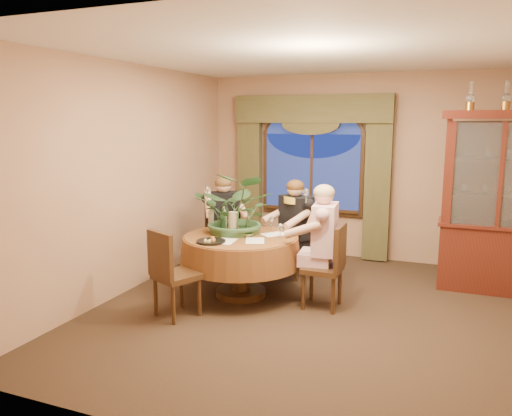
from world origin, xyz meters
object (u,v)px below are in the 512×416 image
at_px(wine_bottle_2, 224,220).
at_px(chair_front_left, 177,273).
at_px(chair_back_right, 294,241).
at_px(wine_bottle_0, 226,217).
at_px(person_back, 223,225).
at_px(dining_table, 241,266).
at_px(wine_bottle_1, 211,218).
at_px(china_cabinet, 497,203).
at_px(centerpiece_plant, 239,181).
at_px(chair_right, 322,267).
at_px(stoneware_vase, 233,223).
at_px(wine_bottle_3, 223,222).
at_px(oil_lamp_left, 471,96).
at_px(person_scarf, 296,231).
at_px(person_pink, 325,245).
at_px(olive_bowl, 247,235).
at_px(oil_lamp_center, 506,96).
at_px(chair_back, 223,239).

bearing_deg(wine_bottle_2, chair_front_left, -98.70).
bearing_deg(chair_back_right, wine_bottle_0, 70.99).
relative_size(chair_back_right, person_back, 0.71).
height_order(dining_table, wine_bottle_1, wine_bottle_1).
distance_m(person_back, wine_bottle_0, 0.70).
height_order(china_cabinet, wine_bottle_2, china_cabinet).
bearing_deg(dining_table, centerpiece_plant, 120.83).
height_order(china_cabinet, chair_right, china_cabinet).
xyz_separation_m(chair_right, stoneware_vase, (-1.15, 0.10, 0.40)).
bearing_deg(centerpiece_plant, chair_front_left, -107.20).
bearing_deg(person_back, wine_bottle_3, 77.73).
distance_m(oil_lamp_left, chair_front_left, 4.06).
height_order(chair_back_right, wine_bottle_0, wine_bottle_0).
relative_size(chair_back_right, person_scarf, 0.70).
distance_m(wine_bottle_2, wine_bottle_3, 0.12).
bearing_deg(person_pink, dining_table, 90.00).
height_order(olive_bowl, wine_bottle_1, wine_bottle_1).
relative_size(chair_right, wine_bottle_1, 2.91).
relative_size(dining_table, oil_lamp_left, 4.31).
bearing_deg(wine_bottle_2, chair_back_right, 57.16).
xyz_separation_m(person_pink, wine_bottle_0, (-1.29, 0.10, 0.21)).
bearing_deg(chair_right, wine_bottle_0, 81.07).
height_order(oil_lamp_left, olive_bowl, oil_lamp_left).
height_order(person_pink, centerpiece_plant, centerpiece_plant).
height_order(oil_lamp_center, centerpiece_plant, oil_lamp_center).
height_order(centerpiece_plant, wine_bottle_0, centerpiece_plant).
xyz_separation_m(china_cabinet, chair_back_right, (-2.49, -0.33, -0.64)).
bearing_deg(oil_lamp_center, chair_back, -171.18).
distance_m(chair_back_right, wine_bottle_2, 1.20).
bearing_deg(stoneware_vase, oil_lamp_left, 25.53).
bearing_deg(wine_bottle_1, person_scarf, 38.17).
xyz_separation_m(oil_lamp_center, chair_right, (-1.83, -1.34, -1.92)).
height_order(dining_table, person_scarf, person_scarf).
height_order(chair_right, stoneware_vase, stoneware_vase).
bearing_deg(stoneware_vase, chair_back, 124.30).
relative_size(person_back, stoneware_vase, 5.12).
bearing_deg(centerpiece_plant, wine_bottle_1, -173.97).
bearing_deg(wine_bottle_3, chair_back_right, 61.62).
distance_m(china_cabinet, oil_lamp_left, 1.34).
height_order(chair_back_right, chair_back, same).
bearing_deg(oil_lamp_center, olive_bowl, -153.73).
bearing_deg(chair_front_left, olive_bowl, 84.11).
bearing_deg(chair_front_left, person_pink, 58.94).
bearing_deg(chair_back_right, olive_bowl, 95.33).
bearing_deg(chair_back_right, chair_front_left, 87.59).
bearing_deg(chair_right, chair_front_left, 121.16).
xyz_separation_m(person_scarf, wine_bottle_3, (-0.65, -0.84, 0.23)).
relative_size(chair_back, centerpiece_plant, 0.86).
height_order(dining_table, wine_bottle_3, wine_bottle_3).
distance_m(chair_back, wine_bottle_1, 0.84).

